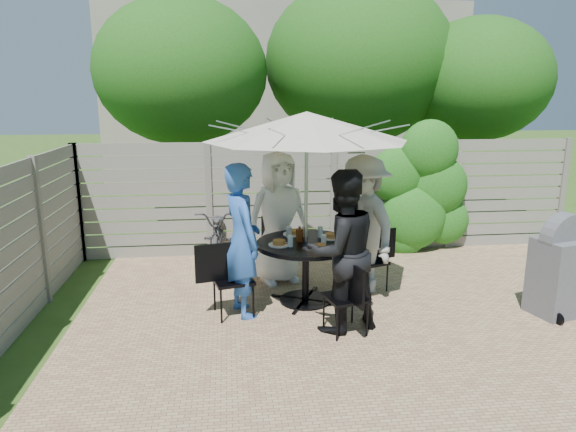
{
  "coord_description": "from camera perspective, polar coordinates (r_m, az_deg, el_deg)",
  "views": [
    {
      "loc": [
        -1.68,
        -5.05,
        2.56
      ],
      "look_at": [
        -0.96,
        1.13,
        1.08
      ],
      "focal_mm": 32.0,
      "sensor_mm": 36.0,
      "label": 1
    }
  ],
  "objects": [
    {
      "name": "patio_table",
      "position": [
        6.38,
        1.97,
        -4.95
      ],
      "size": [
        1.54,
        1.54,
        0.8
      ],
      "rotation": [
        0.0,
        0.0,
        0.32
      ],
      "color": "black",
      "rests_on": "ground"
    },
    {
      "name": "person_front",
      "position": [
        5.58,
        5.9,
        -3.98
      ],
      "size": [
        1.05,
        0.93,
        1.8
      ],
      "primitive_type": "imported",
      "rotation": [
        0.0,
        0.0,
        3.47
      ],
      "color": "black",
      "rests_on": "ground"
    },
    {
      "name": "plate_right",
      "position": [
        6.47,
        4.83,
        -2.28
      ],
      "size": [
        0.26,
        0.26,
        0.06
      ],
      "color": "white",
      "rests_on": "patio_table"
    },
    {
      "name": "chair_front",
      "position": [
        5.7,
        6.43,
        -10.56
      ],
      "size": [
        0.49,
        0.65,
        0.85
      ],
      "rotation": [
        0.0,
        0.0,
        1.8
      ],
      "color": "black",
      "rests_on": "ground"
    },
    {
      "name": "plate_left",
      "position": [
        6.15,
        -1.0,
        -3.06
      ],
      "size": [
        0.26,
        0.26,
        0.06
      ],
      "color": "white",
      "rests_on": "patio_table"
    },
    {
      "name": "backyard_envelope",
      "position": [
        15.44,
        -0.09,
        13.57
      ],
      "size": [
        60.0,
        60.0,
        5.0
      ],
      "color": "#305019",
      "rests_on": "ground"
    },
    {
      "name": "person_right",
      "position": [
        6.68,
        8.34,
        -1.05
      ],
      "size": [
        1.02,
        1.33,
        1.82
      ],
      "primitive_type": "imported",
      "rotation": [
        0.0,
        0.0,
        5.04
      ],
      "color": "#A1A19D",
      "rests_on": "ground"
    },
    {
      "name": "chair_back",
      "position": [
        7.3,
        -1.52,
        -5.06
      ],
      "size": [
        0.52,
        0.64,
        0.84
      ],
      "rotation": [
        0.0,
        0.0,
        5.1
      ],
      "color": "black",
      "rests_on": "ground"
    },
    {
      "name": "glass_front",
      "position": [
        6.12,
        3.98,
        -2.74
      ],
      "size": [
        0.07,
        0.07,
        0.14
      ],
      "primitive_type": "cylinder",
      "color": "silver",
      "rests_on": "patio_table"
    },
    {
      "name": "plate_front",
      "position": [
        6.0,
        3.56,
        -3.52
      ],
      "size": [
        0.26,
        0.26,
        0.06
      ],
      "color": "white",
      "rests_on": "patio_table"
    },
    {
      "name": "chair_left",
      "position": [
        6.12,
        -6.22,
        -8.64
      ],
      "size": [
        0.69,
        0.52,
        0.91
      ],
      "rotation": [
        0.0,
        0.0,
        6.51
      ],
      "color": "black",
      "rests_on": "ground"
    },
    {
      "name": "chair_right",
      "position": [
        6.95,
        9.08,
        -6.23
      ],
      "size": [
        0.63,
        0.5,
        0.83
      ],
      "rotation": [
        0.0,
        0.0,
        3.46
      ],
      "color": "black",
      "rests_on": "ground"
    },
    {
      "name": "person_back",
      "position": [
        7.0,
        -1.11,
        -0.23
      ],
      "size": [
        1.03,
        0.84,
        1.83
      ],
      "primitive_type": "imported",
      "rotation": [
        0.0,
        0.0,
        6.61
      ],
      "color": "white",
      "rests_on": "ground"
    },
    {
      "name": "glass_right",
      "position": [
        6.49,
        3.61,
        -1.77
      ],
      "size": [
        0.07,
        0.07,
        0.14
      ],
      "primitive_type": "cylinder",
      "color": "silver",
      "rests_on": "patio_table"
    },
    {
      "name": "coffee_cup",
      "position": [
        6.52,
        1.89,
        -1.78
      ],
      "size": [
        0.08,
        0.08,
        0.12
      ],
      "primitive_type": "cylinder",
      "color": "#C6B293",
      "rests_on": "patio_table"
    },
    {
      "name": "plate_back",
      "position": [
        6.61,
        0.56,
        -1.89
      ],
      "size": [
        0.26,
        0.26,
        0.06
      ],
      "color": "white",
      "rests_on": "patio_table"
    },
    {
      "name": "person_left",
      "position": [
        5.96,
        -5.14,
        -2.77
      ],
      "size": [
        0.62,
        0.77,
        1.82
      ],
      "primitive_type": "imported",
      "rotation": [
        0.0,
        0.0,
        8.18
      ],
      "color": "#295AB5",
      "rests_on": "ground"
    },
    {
      "name": "bicycle",
      "position": [
        7.94,
        -7.72,
        -2.09
      ],
      "size": [
        0.67,
        1.77,
        0.92
      ],
      "primitive_type": "imported",
      "rotation": [
        0.0,
        0.0,
        -0.03
      ],
      "color": "#333338",
      "rests_on": "ground"
    },
    {
      "name": "bbq_grill",
      "position": [
        6.82,
        28.07,
        -5.26
      ],
      "size": [
        0.7,
        0.6,
        1.24
      ],
      "rotation": [
        0.0,
        0.0,
        0.25
      ],
      "color": "#595A5F",
      "rests_on": "ground"
    },
    {
      "name": "umbrella",
      "position": [
        6.06,
        2.1,
        9.9
      ],
      "size": [
        3.09,
        3.09,
        2.37
      ],
      "rotation": [
        0.0,
        0.0,
        0.32
      ],
      "color": "silver",
      "rests_on": "ground"
    },
    {
      "name": "glass_back",
      "position": [
        6.47,
        0.12,
        -1.81
      ],
      "size": [
        0.07,
        0.07,
        0.14
      ],
      "primitive_type": "cylinder",
      "color": "silver",
      "rests_on": "patio_table"
    },
    {
      "name": "glass_left",
      "position": [
        6.09,
        0.27,
        -2.79
      ],
      "size": [
        0.07,
        0.07,
        0.14
      ],
      "primitive_type": "cylinder",
      "color": "silver",
      "rests_on": "patio_table"
    },
    {
      "name": "syrup_jug",
      "position": [
        6.3,
        1.3,
        -2.13
      ],
      "size": [
        0.09,
        0.09,
        0.16
      ],
      "primitive_type": "cylinder",
      "color": "#59280C",
      "rests_on": "patio_table"
    }
  ]
}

